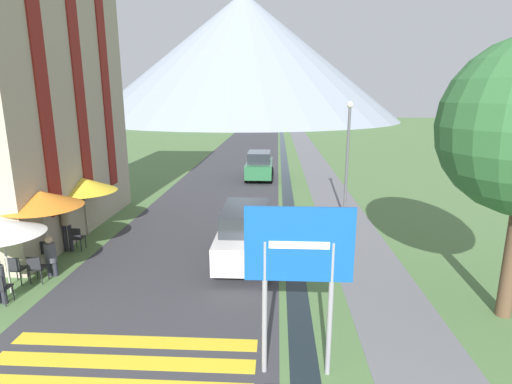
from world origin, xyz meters
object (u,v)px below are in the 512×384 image
(parked_car_near, at_px, (246,232))
(cafe_chair_middle, at_px, (45,250))
(road_sign, at_px, (299,263))
(streetlamp, at_px, (348,150))
(parked_car_far, at_px, (259,165))
(cafe_chair_near_right, at_px, (36,267))
(cafe_umbrella_rear_yellow, at_px, (83,185))
(person_standing_terrace, at_px, (66,222))
(cafe_chair_far_left, at_px, (77,237))
(hotel_building, at_px, (11,76))
(cafe_chair_near_left, at_px, (16,268))
(cafe_umbrella_middle_orange, at_px, (41,199))
(person_seated_near, at_px, (51,254))
(cafe_umbrella_front_white, at_px, (1,227))

(parked_car_near, bearing_deg, cafe_chair_middle, -171.28)
(road_sign, height_order, streetlamp, streetlamp)
(parked_car_far, height_order, cafe_chair_near_right, parked_car_far)
(cafe_chair_near_right, xyz_separation_m, cafe_umbrella_rear_yellow, (-0.48, 4.16, 1.50))
(person_standing_terrace, bearing_deg, parked_car_near, -2.28)
(cafe_chair_far_left, relative_size, cafe_chair_near_right, 1.00)
(cafe_chair_far_left, relative_size, streetlamp, 0.17)
(hotel_building, relative_size, person_standing_terrace, 6.10)
(cafe_chair_far_left, relative_size, cafe_chair_near_left, 1.00)
(cafe_umbrella_middle_orange, relative_size, cafe_umbrella_rear_yellow, 0.99)
(cafe_chair_near_left, distance_m, cafe_chair_near_right, 0.56)
(cafe_chair_near_left, height_order, person_standing_terrace, person_standing_terrace)
(cafe_chair_middle, bearing_deg, person_seated_near, -73.64)
(road_sign, bearing_deg, person_seated_near, 150.99)
(cafe_umbrella_front_white, xyz_separation_m, person_standing_terrace, (0.07, 3.04, -0.83))
(cafe_chair_near_right, bearing_deg, person_seated_near, 65.74)
(cafe_chair_middle, distance_m, streetlamp, 12.19)
(person_standing_terrace, bearing_deg, cafe_chair_middle, -95.12)
(cafe_chair_middle, bearing_deg, cafe_chair_near_left, -118.12)
(cafe_umbrella_rear_yellow, xyz_separation_m, person_standing_terrace, (0.13, -1.72, -0.94))
(parked_car_far, xyz_separation_m, cafe_umbrella_middle_orange, (-6.18, -13.97, 1.28))
(person_seated_near, bearing_deg, cafe_chair_near_right, -109.60)
(cafe_umbrella_front_white, height_order, person_standing_terrace, cafe_umbrella_front_white)
(cafe_chair_near_right, relative_size, person_standing_terrace, 0.46)
(cafe_chair_near_right, bearing_deg, cafe_umbrella_front_white, -129.83)
(parked_car_near, bearing_deg, cafe_chair_far_left, 176.99)
(cafe_chair_near_right, distance_m, streetlamp, 12.44)
(hotel_building, xyz_separation_m, cafe_chair_near_left, (2.52, -4.76, -5.54))
(cafe_chair_near_right, distance_m, cafe_umbrella_rear_yellow, 4.45)
(cafe_umbrella_rear_yellow, xyz_separation_m, person_seated_near, (0.65, -3.68, -1.32))
(cafe_chair_near_left, bearing_deg, cafe_umbrella_middle_orange, 68.73)
(cafe_chair_middle, height_order, cafe_umbrella_rear_yellow, cafe_umbrella_rear_yellow)
(parked_car_near, height_order, person_standing_terrace, person_standing_terrace)
(cafe_chair_near_left, xyz_separation_m, person_seated_near, (0.72, 0.58, 0.18))
(cafe_chair_far_left, xyz_separation_m, cafe_chair_near_right, (0.06, -2.51, 0.00))
(parked_car_near, bearing_deg, person_standing_terrace, 177.72)
(person_seated_near, relative_size, streetlamp, 0.25)
(streetlamp, bearing_deg, parked_car_far, 116.93)
(cafe_chair_middle, relative_size, streetlamp, 0.17)
(cafe_umbrella_rear_yellow, bearing_deg, streetlamp, 15.24)
(hotel_building, relative_size, cafe_umbrella_middle_orange, 4.55)
(parked_car_near, relative_size, cafe_chair_middle, 5.35)
(cafe_umbrella_front_white, height_order, cafe_umbrella_middle_orange, cafe_umbrella_middle_orange)
(cafe_chair_near_left, xyz_separation_m, cafe_umbrella_rear_yellow, (0.07, 4.27, 1.50))
(cafe_umbrella_middle_orange, distance_m, streetlamp, 11.87)
(cafe_umbrella_middle_orange, xyz_separation_m, streetlamp, (10.37, 5.70, 0.84))
(parked_car_near, distance_m, person_standing_terrace, 6.28)
(parked_car_far, bearing_deg, cafe_umbrella_rear_yellow, -119.36)
(cafe_umbrella_rear_yellow, bearing_deg, cafe_chair_far_left, -75.94)
(cafe_chair_middle, distance_m, person_seated_near, 0.99)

